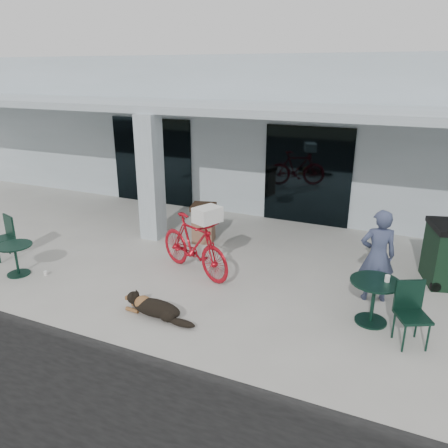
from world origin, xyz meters
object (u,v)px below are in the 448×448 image
at_px(dog, 156,307).
at_px(trash_receptacle, 204,223).
at_px(cafe_table_near, 16,260).
at_px(cafe_chair_near, 2,238).
at_px(bicycle, 194,245).
at_px(cafe_table_far, 373,302).
at_px(cafe_chair_far_a, 413,316).
at_px(wheeled_bin, 448,254).
at_px(person, 377,256).

distance_m(dog, trash_receptacle, 3.66).
distance_m(cafe_table_near, cafe_chair_near, 1.08).
xyz_separation_m(dog, trash_receptacle, (-0.84, 3.55, 0.30)).
relative_size(bicycle, cafe_table_far, 2.52).
bearing_deg(dog, trash_receptacle, 106.38).
relative_size(cafe_table_near, cafe_chair_far_a, 0.70).
bearing_deg(dog, wheeled_bin, 40.05).
relative_size(cafe_table_near, person, 0.41).
distance_m(dog, person, 4.11).
bearing_deg(wheeled_bin, cafe_chair_far_a, -117.83).
height_order(cafe_table_far, cafe_chair_far_a, cafe_chair_far_a).
bearing_deg(person, cafe_table_near, -2.29).
xyz_separation_m(cafe_table_far, wheeled_bin, (1.19, 2.14, 0.24)).
xyz_separation_m(cafe_chair_far_a, trash_receptacle, (-4.93, 2.63, -0.03)).
bearing_deg(cafe_table_near, cafe_chair_near, 153.37).
bearing_deg(cafe_table_far, dog, -158.63).
relative_size(cafe_table_far, trash_receptacle, 0.86).
bearing_deg(cafe_chair_near, cafe_chair_far_a, 19.54).
bearing_deg(bicycle, dog, -150.38).
bearing_deg(trash_receptacle, dog, -76.73).
height_order(cafe_chair_near, cafe_chair_far_a, cafe_chair_far_a).
bearing_deg(person, bicycle, -12.19).
xyz_separation_m(dog, person, (3.40, 2.20, 0.71)).
xyz_separation_m(cafe_table_far, person, (-0.07, 0.84, 0.50)).
bearing_deg(dog, cafe_chair_far_a, 15.80).
bearing_deg(bicycle, trash_receptacle, 43.51).
height_order(bicycle, trash_receptacle, bicycle).
distance_m(cafe_table_far, cafe_chair_far_a, 0.77).
height_order(bicycle, cafe_table_far, bicycle).
bearing_deg(person, cafe_chair_far_a, 100.53).
relative_size(bicycle, cafe_chair_far_a, 2.05).
relative_size(bicycle, cafe_table_near, 2.92).
distance_m(dog, cafe_table_far, 3.73).
bearing_deg(dog, bicycle, 99.47).
height_order(cafe_table_far, wheeled_bin, wheeled_bin).
bearing_deg(cafe_table_far, wheeled_bin, 61.03).
bearing_deg(cafe_chair_far_a, person, 91.57).
bearing_deg(bicycle, wheeled_bin, -47.83).
xyz_separation_m(cafe_table_near, person, (6.99, 1.95, 0.55)).
height_order(bicycle, person, person).
bearing_deg(trash_receptacle, cafe_table_far, -27.01).
distance_m(cafe_chair_near, trash_receptacle, 4.66).
relative_size(cafe_table_near, cafe_table_far, 0.86).
height_order(bicycle, cafe_table_near, bicycle).
height_order(cafe_table_near, cafe_table_far, cafe_table_far).
bearing_deg(cafe_table_near, trash_receptacle, 50.32).
relative_size(bicycle, trash_receptacle, 2.18).
bearing_deg(cafe_table_far, cafe_chair_far_a, -34.88).
relative_size(cafe_chair_far_a, person, 0.58).
bearing_deg(cafe_table_near, cafe_table_far, 8.98).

